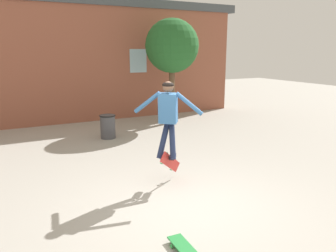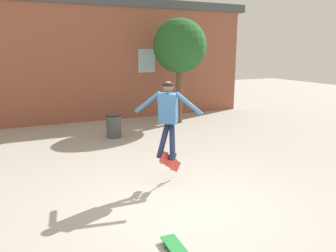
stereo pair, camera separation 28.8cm
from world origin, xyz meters
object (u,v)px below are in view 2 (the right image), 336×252
at_px(trash_bin, 114,125).
at_px(skateboard_flipping, 170,162).
at_px(skater, 168,113).
at_px(tree_right, 180,46).

distance_m(trash_bin, skateboard_flipping, 3.99).
bearing_deg(skater, trash_bin, 39.21).
height_order(trash_bin, skateboard_flipping, skateboard_flipping).
relative_size(tree_right, skateboard_flipping, 5.30).
relative_size(skater, skateboard_flipping, 2.14).
height_order(tree_right, trash_bin, tree_right).
relative_size(tree_right, skater, 2.47).
xyz_separation_m(tree_right, skater, (-2.79, -5.12, -1.29)).
xyz_separation_m(tree_right, skateboard_flipping, (-2.72, -5.08, -2.31)).
distance_m(tree_right, trash_bin, 3.82).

